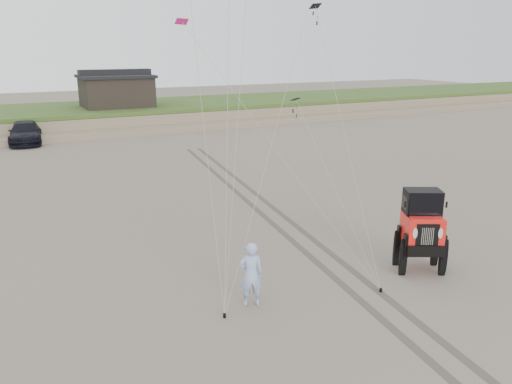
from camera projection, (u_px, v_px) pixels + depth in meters
ground at (342, 300)px, 14.21m from camera, size 160.00×160.00×0.00m
dune_ridge at (95, 117)px, 45.94m from camera, size 160.00×14.25×1.73m
cabin at (116, 90)px, 45.73m from camera, size 6.40×5.40×3.35m
truck_c at (25, 133)px, 37.46m from camera, size 2.75×5.67×1.59m
jeep at (421, 240)px, 15.81m from camera, size 4.86×6.17×2.12m
man at (251, 274)px, 13.68m from camera, size 0.79×0.65×1.87m
stake_main at (224, 316)px, 13.26m from camera, size 0.08×0.08×0.12m
stake_aux at (381, 290)px, 14.65m from camera, size 0.08×0.08×0.12m
tire_tracks at (268, 211)px, 21.91m from camera, size 5.22×29.74×0.01m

